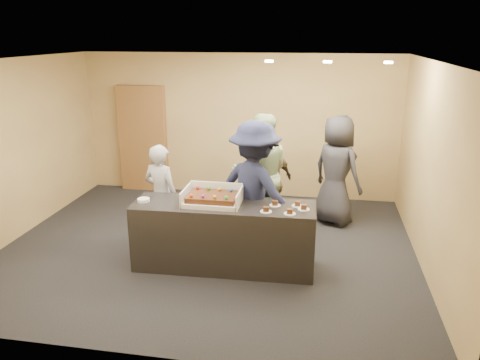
{
  "coord_description": "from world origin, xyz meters",
  "views": [
    {
      "loc": [
        1.57,
        -6.16,
        3.05
      ],
      "look_at": [
        0.48,
        0.0,
        1.07
      ],
      "focal_mm": 35.0,
      "sensor_mm": 36.0,
      "label": 1
    }
  ],
  "objects_px": {
    "person_brown_extra": "(271,183)",
    "person_navy_man": "(255,190)",
    "storage_cabinet": "(143,139)",
    "person_dark_suit": "(337,170)",
    "plate_stack": "(144,200)",
    "person_sage_man": "(261,174)",
    "serving_counter": "(224,236)",
    "sheet_cake": "(212,197)",
    "person_server_grey": "(161,196)",
    "cake_box": "(213,200)"
  },
  "relations": [
    {
      "from": "serving_counter",
      "to": "sheet_cake",
      "type": "height_order",
      "value": "sheet_cake"
    },
    {
      "from": "person_navy_man",
      "to": "person_brown_extra",
      "type": "relative_size",
      "value": 1.25
    },
    {
      "from": "sheet_cake",
      "to": "person_navy_man",
      "type": "relative_size",
      "value": 0.33
    },
    {
      "from": "person_brown_extra",
      "to": "person_dark_suit",
      "type": "relative_size",
      "value": 0.85
    },
    {
      "from": "sheet_cake",
      "to": "plate_stack",
      "type": "xyz_separation_m",
      "value": [
        -0.92,
        -0.07,
        -0.08
      ]
    },
    {
      "from": "person_brown_extra",
      "to": "cake_box",
      "type": "bearing_deg",
      "value": 12.49
    },
    {
      "from": "cake_box",
      "to": "sheet_cake",
      "type": "xyz_separation_m",
      "value": [
        -0.0,
        -0.03,
        0.05
      ]
    },
    {
      "from": "storage_cabinet",
      "to": "person_brown_extra",
      "type": "height_order",
      "value": "storage_cabinet"
    },
    {
      "from": "plate_stack",
      "to": "person_server_grey",
      "type": "bearing_deg",
      "value": 86.98
    },
    {
      "from": "person_server_grey",
      "to": "person_dark_suit",
      "type": "relative_size",
      "value": 0.85
    },
    {
      "from": "serving_counter",
      "to": "person_server_grey",
      "type": "relative_size",
      "value": 1.56
    },
    {
      "from": "storage_cabinet",
      "to": "plate_stack",
      "type": "bearing_deg",
      "value": -68.69
    },
    {
      "from": "plate_stack",
      "to": "sheet_cake",
      "type": "bearing_deg",
      "value": 4.61
    },
    {
      "from": "person_server_grey",
      "to": "person_sage_man",
      "type": "bearing_deg",
      "value": -132.33
    },
    {
      "from": "plate_stack",
      "to": "person_sage_man",
      "type": "height_order",
      "value": "person_sage_man"
    },
    {
      "from": "plate_stack",
      "to": "person_server_grey",
      "type": "distance_m",
      "value": 0.62
    },
    {
      "from": "storage_cabinet",
      "to": "person_brown_extra",
      "type": "xyz_separation_m",
      "value": [
        2.72,
        -1.53,
        -0.27
      ]
    },
    {
      "from": "person_navy_man",
      "to": "person_dark_suit",
      "type": "height_order",
      "value": "person_navy_man"
    },
    {
      "from": "person_brown_extra",
      "to": "person_dark_suit",
      "type": "xyz_separation_m",
      "value": [
        1.02,
        0.44,
        0.13
      ]
    },
    {
      "from": "storage_cabinet",
      "to": "person_dark_suit",
      "type": "bearing_deg",
      "value": -16.26
    },
    {
      "from": "sheet_cake",
      "to": "plate_stack",
      "type": "relative_size",
      "value": 3.95
    },
    {
      "from": "serving_counter",
      "to": "sheet_cake",
      "type": "xyz_separation_m",
      "value": [
        -0.15,
        0.0,
        0.55
      ]
    },
    {
      "from": "plate_stack",
      "to": "person_sage_man",
      "type": "distance_m",
      "value": 1.97
    },
    {
      "from": "plate_stack",
      "to": "person_brown_extra",
      "type": "height_order",
      "value": "person_brown_extra"
    },
    {
      "from": "person_server_grey",
      "to": "person_sage_man",
      "type": "relative_size",
      "value": 0.81
    },
    {
      "from": "serving_counter",
      "to": "person_brown_extra",
      "type": "xyz_separation_m",
      "value": [
        0.47,
        1.42,
        0.32
      ]
    },
    {
      "from": "person_navy_man",
      "to": "storage_cabinet",
      "type": "bearing_deg",
      "value": -14.97
    },
    {
      "from": "sheet_cake",
      "to": "person_navy_man",
      "type": "height_order",
      "value": "person_navy_man"
    },
    {
      "from": "person_brown_extra",
      "to": "person_navy_man",
      "type": "bearing_deg",
      "value": 29.44
    },
    {
      "from": "storage_cabinet",
      "to": "person_navy_man",
      "type": "height_order",
      "value": "storage_cabinet"
    },
    {
      "from": "cake_box",
      "to": "person_brown_extra",
      "type": "xyz_separation_m",
      "value": [
        0.62,
        1.39,
        -0.18
      ]
    },
    {
      "from": "serving_counter",
      "to": "plate_stack",
      "type": "height_order",
      "value": "plate_stack"
    },
    {
      "from": "cake_box",
      "to": "person_sage_man",
      "type": "xyz_separation_m",
      "value": [
        0.47,
        1.28,
        -0.0
      ]
    },
    {
      "from": "storage_cabinet",
      "to": "person_server_grey",
      "type": "relative_size",
      "value": 1.35
    },
    {
      "from": "plate_stack",
      "to": "person_dark_suit",
      "type": "height_order",
      "value": "person_dark_suit"
    },
    {
      "from": "sheet_cake",
      "to": "person_brown_extra",
      "type": "relative_size",
      "value": 0.41
    },
    {
      "from": "person_server_grey",
      "to": "serving_counter",
      "type": "bearing_deg",
      "value": 171.06
    },
    {
      "from": "person_sage_man",
      "to": "person_dark_suit",
      "type": "distance_m",
      "value": 1.29
    },
    {
      "from": "person_server_grey",
      "to": "person_brown_extra",
      "type": "relative_size",
      "value": 1.0
    },
    {
      "from": "person_navy_man",
      "to": "person_brown_extra",
      "type": "bearing_deg",
      "value": -68.11
    },
    {
      "from": "cake_box",
      "to": "plate_stack",
      "type": "bearing_deg",
      "value": -173.71
    },
    {
      "from": "person_server_grey",
      "to": "person_dark_suit",
      "type": "xyz_separation_m",
      "value": [
        2.53,
        1.33,
        0.14
      ]
    },
    {
      "from": "cake_box",
      "to": "person_server_grey",
      "type": "relative_size",
      "value": 0.48
    },
    {
      "from": "serving_counter",
      "to": "person_navy_man",
      "type": "distance_m",
      "value": 0.77
    },
    {
      "from": "cake_box",
      "to": "person_sage_man",
      "type": "relative_size",
      "value": 0.39
    },
    {
      "from": "person_sage_man",
      "to": "cake_box",
      "type": "bearing_deg",
      "value": 57.13
    },
    {
      "from": "person_sage_man",
      "to": "person_navy_man",
      "type": "bearing_deg",
      "value": 79.14
    },
    {
      "from": "storage_cabinet",
      "to": "plate_stack",
      "type": "distance_m",
      "value": 3.25
    },
    {
      "from": "serving_counter",
      "to": "person_navy_man",
      "type": "height_order",
      "value": "person_navy_man"
    },
    {
      "from": "storage_cabinet",
      "to": "serving_counter",
      "type": "bearing_deg",
      "value": -52.6
    }
  ]
}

